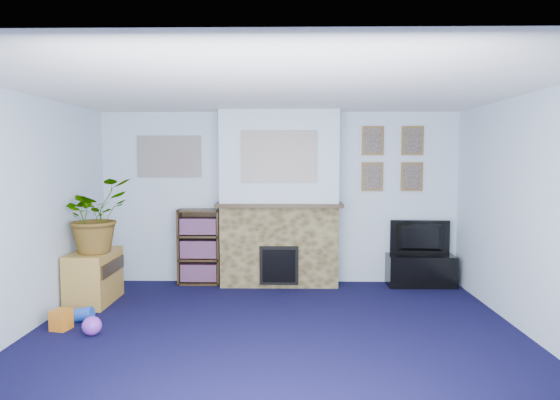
{
  "coord_description": "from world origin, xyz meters",
  "views": [
    {
      "loc": [
        0.12,
        -4.76,
        1.75
      ],
      "look_at": [
        0.03,
        0.97,
        1.28
      ],
      "focal_mm": 32.0,
      "sensor_mm": 36.0,
      "label": 1
    }
  ],
  "objects_px": {
    "bookshelf": "(200,248)",
    "sideboard": "(94,274)",
    "tv_stand": "(421,270)",
    "television": "(421,238)"
  },
  "relations": [
    {
      "from": "tv_stand",
      "to": "television",
      "type": "xyz_separation_m",
      "value": [
        0.0,
        0.02,
        0.44
      ]
    },
    {
      "from": "bookshelf",
      "to": "sideboard",
      "type": "relative_size",
      "value": 1.29
    },
    {
      "from": "tv_stand",
      "to": "television",
      "type": "distance_m",
      "value": 0.44
    },
    {
      "from": "tv_stand",
      "to": "sideboard",
      "type": "relative_size",
      "value": 1.12
    },
    {
      "from": "tv_stand",
      "to": "television",
      "type": "bearing_deg",
      "value": 90.0
    },
    {
      "from": "tv_stand",
      "to": "bookshelf",
      "type": "xyz_separation_m",
      "value": [
        -3.07,
        0.08,
        0.28
      ]
    },
    {
      "from": "television",
      "to": "tv_stand",
      "type": "bearing_deg",
      "value": 92.88
    },
    {
      "from": "tv_stand",
      "to": "sideboard",
      "type": "xyz_separation_m",
      "value": [
        -4.19,
        -0.87,
        0.12
      ]
    },
    {
      "from": "bookshelf",
      "to": "sideboard",
      "type": "xyz_separation_m",
      "value": [
        -1.12,
        -0.94,
        -0.15
      ]
    },
    {
      "from": "sideboard",
      "to": "bookshelf",
      "type": "bearing_deg",
      "value": 40.06
    }
  ]
}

